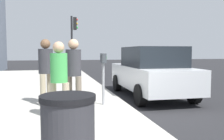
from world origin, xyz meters
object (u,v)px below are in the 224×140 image
parking_meter (103,68)px  parking_officer (46,66)px  pedestrian_bystander (59,74)px  parked_sedan_near (151,72)px  pedestrian_at_meter (74,68)px  traffic_signal (73,36)px

parking_meter → parking_officer: 1.59m
pedestrian_bystander → parking_officer: size_ratio=0.93×
parking_meter → parking_officer: bearing=74.1°
parking_officer → parked_sedan_near: (1.12, -3.56, -0.32)m
pedestrian_at_meter → parked_sedan_near: pedestrian_at_meter is taller
pedestrian_at_meter → parked_sedan_near: 3.41m
parking_meter → pedestrian_at_meter: size_ratio=0.79×
parked_sedan_near → traffic_signal: size_ratio=1.23×
parked_sedan_near → parking_officer: bearing=107.4°
parking_meter → parked_sedan_near: (1.55, -2.03, -0.27)m
parking_meter → parking_officer: parking_officer is taller
parking_officer → traffic_signal: (8.11, -1.37, 1.36)m
pedestrian_bystander → traffic_signal: size_ratio=0.47×
parking_meter → pedestrian_bystander: bearing=133.3°
parking_meter → parked_sedan_near: 2.57m
parking_meter → parking_officer: (0.43, 1.53, 0.05)m
parking_meter → parked_sedan_near: parked_sedan_near is taller
pedestrian_bystander → parking_officer: bearing=54.3°
pedestrian_bystander → parked_sedan_near: 4.21m
pedestrian_at_meter → pedestrian_bystander: size_ratio=1.06×
pedestrian_bystander → traffic_signal: traffic_signal is taller
parking_meter → parked_sedan_near: size_ratio=0.32×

